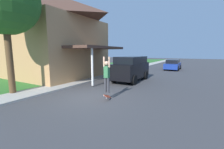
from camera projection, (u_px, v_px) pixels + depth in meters
The scene contains 9 objects.
ground_plane at pixel (90, 97), 8.39m from camera, with size 120.00×120.00×0.00m, color #3D3D3F.
lawn at pixel (69, 73), 17.50m from camera, with size 10.00×80.00×0.08m.
sidewalk at pixel (99, 76), 15.30m from camera, with size 1.80×80.00×0.10m.
house at pixel (51, 34), 15.22m from camera, with size 11.73×8.42×8.25m.
lawn_tree_near at pixel (4, 0), 8.18m from camera, with size 3.81×3.81×7.18m.
suv_parked at pixel (131, 68), 13.01m from camera, with size 2.01×4.48×2.13m.
car_down_street at pixel (173, 65), 21.50m from camera, with size 1.93×4.30×1.44m.
skateboarder at pixel (107, 74), 7.73m from camera, with size 0.41×0.22×1.87m.
skateboard at pixel (107, 96), 7.85m from camera, with size 0.35×0.72×0.39m.
Camera 1 is at (5.15, -6.38, 2.49)m, focal length 24.00 mm.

